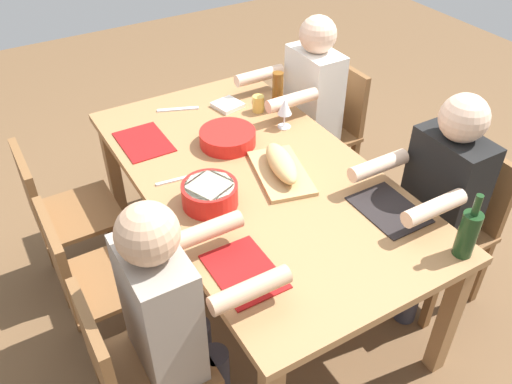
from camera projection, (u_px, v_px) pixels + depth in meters
ground_plane at (256, 281)px, 2.97m from camera, size 8.00×8.00×0.00m
dining_table at (256, 186)px, 2.56m from camera, size 1.89×1.03×0.74m
chair_far_center at (91, 278)px, 2.34m from camera, size 0.40×0.40×0.85m
chair_far_left at (132, 368)px, 1.99m from camera, size 0.40×0.40×0.85m
diner_far_left at (172, 311)px, 1.93m from camera, size 0.41×0.53×1.20m
chair_near_left at (455, 218)px, 2.66m from camera, size 0.40×0.40×0.85m
diner_near_left at (437, 196)px, 2.45m from camera, size 0.41×0.53×1.20m
chair_far_right at (60, 212)px, 2.69m from camera, size 0.40×0.40×0.85m
chair_near_right at (329, 124)px, 3.36m from camera, size 0.40×0.40×0.85m
diner_near_right at (307, 101)px, 3.15m from camera, size 0.41×0.53×1.20m
serving_bowl_fruit at (228, 137)px, 2.69m from camera, size 0.28×0.28×0.07m
serving_bowl_pasta at (210, 193)px, 2.30m from camera, size 0.24×0.24×0.10m
cutting_board at (281, 173)px, 2.50m from camera, size 0.44×0.31×0.02m
bread_loaf at (281, 163)px, 2.47m from camera, size 0.34×0.18×0.09m
wine_bottle at (468, 233)px, 2.03m from camera, size 0.08×0.08×0.29m
beer_bottle at (278, 91)px, 2.93m from camera, size 0.06×0.06×0.22m
wine_glass at (285, 108)px, 2.77m from camera, size 0.08×0.08×0.17m
fork_far_center at (174, 180)px, 2.47m from camera, size 0.04×0.17×0.01m
placemat_far_left at (244, 271)px, 2.02m from camera, size 0.32×0.23×0.01m
placemat_near_left at (389, 210)px, 2.30m from camera, size 0.32×0.23×0.01m
placemat_far_right at (144, 142)px, 2.72m from camera, size 0.32×0.23×0.01m
cup_near_right at (258, 104)px, 2.95m from camera, size 0.06×0.06×0.09m
carving_knife at (178, 109)px, 2.98m from camera, size 0.11×0.22×0.01m
napkin_stack at (228, 105)px, 3.01m from camera, size 0.16×0.16×0.02m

